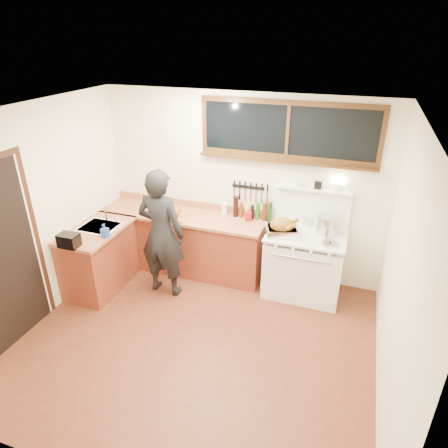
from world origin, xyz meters
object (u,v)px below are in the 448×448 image
at_px(man, 162,234).
at_px(cutting_board, 172,214).
at_px(vintage_stove, 304,262).
at_px(roast_turkey, 282,228).

distance_m(man, cutting_board, 0.49).
height_order(man, cutting_board, man).
xyz_separation_m(vintage_stove, man, (-1.81, -0.60, 0.42)).
relative_size(vintage_stove, roast_turkey, 3.38).
xyz_separation_m(vintage_stove, cutting_board, (-1.89, -0.12, 0.49)).
relative_size(man, roast_turkey, 3.74).
xyz_separation_m(man, roast_turkey, (1.50, 0.47, 0.11)).
xyz_separation_m(vintage_stove, roast_turkey, (-0.30, -0.13, 0.53)).
height_order(vintage_stove, roast_turkey, vintage_stove).
xyz_separation_m(man, cutting_board, (-0.08, 0.48, 0.07)).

